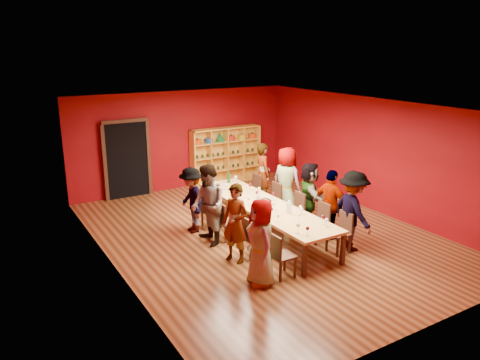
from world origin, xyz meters
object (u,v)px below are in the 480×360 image
at_px(person_left_1, 235,223).
at_px(chair_person_right_1, 320,220).
at_px(person_left_2, 208,205).
at_px(person_right_4, 263,174).
at_px(chair_person_right_2, 296,209).
at_px(spittoon_bowl, 265,202).
at_px(chair_person_left_2, 225,219).
at_px(person_right_3, 286,181).
at_px(shelving_unit, 225,152).
at_px(person_left_3, 192,200).
at_px(tasting_table, 263,206).
at_px(person_left_0, 261,242).
at_px(chair_person_left_0, 280,253).
at_px(person_right_1, 331,205).
at_px(chair_person_right_4, 253,189).
at_px(wine_bottle, 229,178).
at_px(chair_person_right_3, 273,198).
at_px(chair_person_left_3, 208,209).
at_px(person_right_2, 309,194).
at_px(person_right_0, 353,211).
at_px(chair_person_right_0, 342,230).
at_px(chair_person_left_1, 250,235).

bearing_deg(person_left_1, chair_person_right_1, 64.39).
bearing_deg(person_left_2, person_right_4, 128.43).
bearing_deg(chair_person_right_2, spittoon_bowl, 179.12).
xyz_separation_m(chair_person_left_2, person_right_3, (2.23, 0.71, 0.40)).
height_order(shelving_unit, person_left_3, shelving_unit).
height_order(tasting_table, person_left_0, person_left_0).
bearing_deg(chair_person_left_0, person_right_1, 24.61).
relative_size(chair_person_left_0, person_right_1, 0.55).
bearing_deg(chair_person_left_2, person_left_2, -180.00).
bearing_deg(person_right_1, chair_person_right_2, 5.12).
bearing_deg(chair_person_right_1, shelving_unit, 84.74).
bearing_deg(chair_person_left_0, chair_person_right_4, 64.34).
bearing_deg(wine_bottle, shelving_unit, 63.00).
height_order(chair_person_right_2, chair_person_right_3, same).
bearing_deg(chair_person_right_3, spittoon_bowl, -133.52).
height_order(chair_person_left_2, chair_person_right_2, same).
distance_m(chair_person_left_3, wine_bottle, 1.49).
distance_m(person_left_2, person_right_3, 2.75).
bearing_deg(person_right_2, person_left_0, 148.13).
relative_size(person_left_0, person_right_0, 0.94).
relative_size(person_left_2, chair_person_right_0, 2.05).
height_order(person_left_0, person_left_3, person_left_0).
bearing_deg(person_right_3, chair_person_left_1, 113.39).
distance_m(chair_person_left_1, person_left_3, 1.98).
distance_m(tasting_table, wine_bottle, 1.97).
xyz_separation_m(shelving_unit, person_left_3, (-2.74, -3.29, -0.19)).
relative_size(chair_person_right_0, chair_person_right_2, 1.00).
relative_size(shelving_unit, chair_person_left_0, 2.70).
relative_size(person_left_3, spittoon_bowl, 5.05).
height_order(person_left_3, chair_person_right_4, person_left_3).
xyz_separation_m(shelving_unit, person_left_0, (-2.74, -6.25, -0.16)).
xyz_separation_m(chair_person_right_2, person_right_2, (0.39, 0.00, 0.30)).
bearing_deg(person_right_0, chair_person_right_0, 98.75).
relative_size(shelving_unit, person_left_3, 1.52).
distance_m(chair_person_left_2, person_right_2, 2.25).
bearing_deg(person_right_2, person_left_1, 130.52).
distance_m(tasting_table, chair_person_right_3, 1.29).
relative_size(person_right_0, person_right_2, 1.10).
relative_size(tasting_table, chair_person_left_0, 5.06).
bearing_deg(wine_bottle, chair_person_right_4, -7.63).
xyz_separation_m(shelving_unit, chair_person_left_1, (-2.31, -5.20, -0.49)).
distance_m(chair_person_left_1, chair_person_right_2, 1.99).
bearing_deg(person_right_0, person_right_3, 6.14).
distance_m(chair_person_left_1, chair_person_left_2, 1.07).
bearing_deg(person_right_3, chair_person_right_4, 7.57).
bearing_deg(person_right_2, person_right_3, 22.21).
relative_size(chair_person_left_3, chair_person_right_0, 1.00).
xyz_separation_m(shelving_unit, spittoon_bowl, (-1.38, -4.38, -0.16)).
xyz_separation_m(chair_person_right_2, person_right_3, (0.41, 0.96, 0.40)).
bearing_deg(chair_person_left_1, person_left_0, -112.26).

